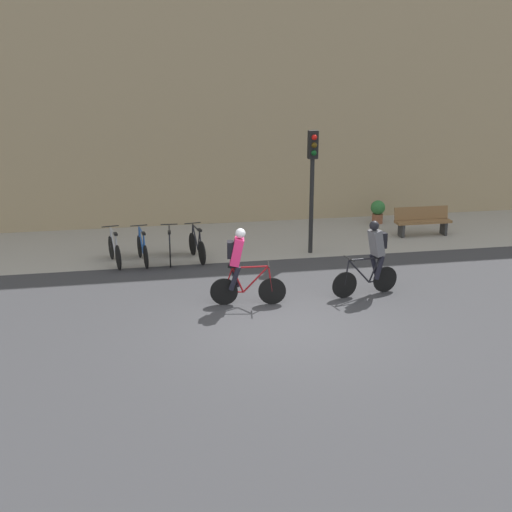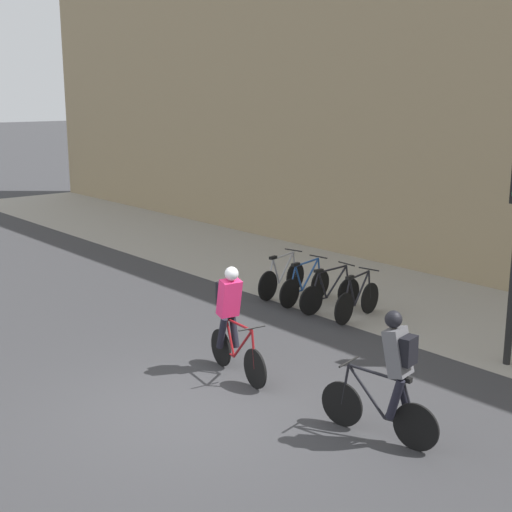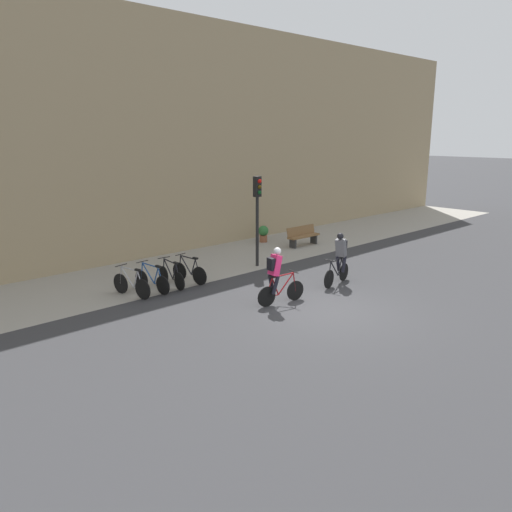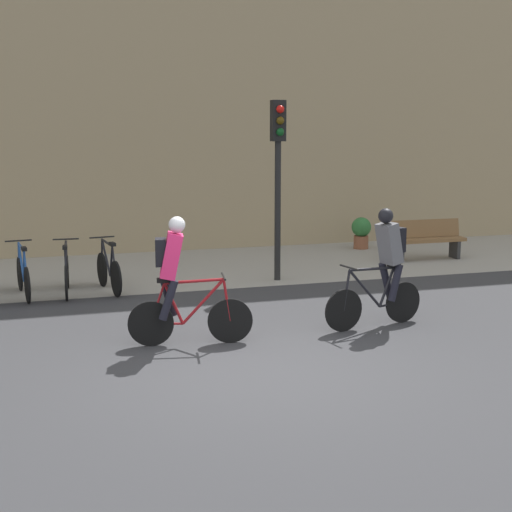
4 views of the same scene
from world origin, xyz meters
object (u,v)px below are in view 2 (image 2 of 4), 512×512
Objects in this scene: parked_bike_1 at (305,285)px; parked_bike_3 at (357,300)px; parked_bike_0 at (282,278)px; parked_bike_2 at (330,293)px; cyclist_pink at (231,316)px; cyclist_grey at (393,372)px.

parked_bike_1 is 1.06× the size of parked_bike_3.
parked_bike_3 is at bearing 0.01° from parked_bike_0.
parked_bike_1 is 1.01× the size of parked_bike_2.
cyclist_pink reaches higher than parked_bike_1.
cyclist_grey is (3.13, 0.10, -0.00)m from cyclist_pink.
cyclist_grey is at bearing 1.82° from cyclist_pink.
parked_bike_1 is (-2.03, 3.62, -0.56)m from cyclist_pink.
parked_bike_1 is at bearing 145.72° from cyclist_grey.
cyclist_pink is 3.13m from cyclist_grey.
parked_bike_2 is (0.73, -0.00, -0.00)m from parked_bike_1.
cyclist_grey is 5.68m from parked_bike_2.
cyclist_grey is at bearing -43.62° from parked_bike_3.
parked_bike_3 is (2.20, 0.00, -0.01)m from parked_bike_0.
parked_bike_2 is at bearing -0.01° from parked_bike_1.
cyclist_grey reaches higher than parked_bike_3.
parked_bike_0 is at bearing -179.99° from parked_bike_3.
cyclist_pink is at bearing -178.18° from cyclist_grey.
parked_bike_3 is (-0.56, 3.62, -0.56)m from cyclist_pink.
cyclist_grey reaches higher than parked_bike_0.
parked_bike_0 is at bearing 179.91° from parked_bike_1.
parked_bike_1 reaches higher than parked_bike_2.
parked_bike_1 is at bearing 179.99° from parked_bike_2.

